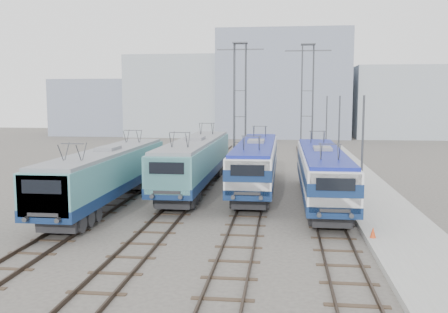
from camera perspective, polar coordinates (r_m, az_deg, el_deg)
ground at (r=27.46m, az=-2.29°, el=-7.75°), size 160.00×160.00×0.00m
platform at (r=35.40m, az=16.45°, el=-4.46°), size 4.00×70.00×0.30m
locomotive_far_left at (r=32.23m, az=-13.19°, el=-1.77°), size 2.78×17.55×3.30m
locomotive_center_left at (r=36.91m, az=-3.34°, el=-0.37°), size 2.91×18.41×3.46m
locomotive_center_right at (r=36.55m, az=3.66°, el=-0.51°), size 2.78×17.57×3.30m
locomotive_far_right at (r=32.82m, az=11.16°, el=-1.56°), size 2.71×17.12×3.22m
catenary_tower_west at (r=48.42m, az=1.83°, el=6.51°), size 4.50×1.20×12.00m
catenary_tower_east at (r=50.28m, az=9.48°, el=6.44°), size 4.50×1.20×12.00m
mast_front at (r=28.77m, az=15.50°, el=-0.22°), size 0.12×0.12×7.00m
mast_mid at (r=40.61m, az=12.99°, el=1.84°), size 0.12×0.12×7.00m
mast_rear at (r=52.52m, az=11.61°, el=2.97°), size 0.12×0.12×7.00m
safety_cone at (r=24.80m, az=16.66°, el=-8.30°), size 0.29×0.29×0.51m
building_west at (r=90.10m, az=-4.86°, el=6.87°), size 18.00×12.00×14.00m
building_center at (r=88.26m, az=6.76°, el=8.14°), size 22.00×14.00×18.00m
building_east at (r=90.42m, az=19.58°, el=5.87°), size 16.00×12.00×12.00m
building_far_west at (r=94.67m, az=-14.42°, el=5.46°), size 14.00×10.00×10.00m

